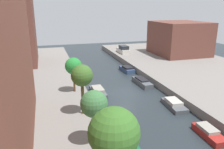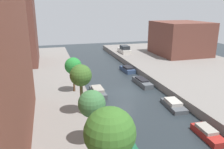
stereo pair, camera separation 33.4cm
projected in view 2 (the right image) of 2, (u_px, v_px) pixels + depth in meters
The scene contains 16 objects.
ground_plane at pixel (124, 93), 29.89m from camera, with size 84.00×84.00×0.00m, color #232B30.
quay_left at pixel (0, 102), 25.79m from camera, with size 20.00×64.00×1.00m, color gray.
quay_right at pixel (220, 80), 33.71m from camera, with size 20.00×64.00×1.00m, color gray.
apartment_tower_far at pixel (1, 0), 37.75m from camera, with size 10.00×10.12×22.05m, color brown.
low_block_right at pixel (180, 38), 48.16m from camera, with size 10.00×10.68×6.86m, color brown.
street_tree_0 at pixel (110, 133), 11.75m from camera, with size 2.77×2.77×5.07m.
street_tree_1 at pixel (92, 104), 16.38m from camera, with size 2.02×2.02×4.24m.
street_tree_2 at pixel (81, 76), 20.97m from camera, with size 2.05×2.05×4.88m.
street_tree_3 at pixel (73, 66), 26.88m from camera, with size 2.01×2.01×4.20m.
parked_car at pixel (124, 50), 50.39m from camera, with size 1.87×4.45×1.65m.
moored_boat_left_2 at pixel (112, 116), 22.85m from camera, with size 1.58×3.99×0.81m.
moored_boat_left_3 at pixel (98, 92), 29.25m from camera, with size 1.52×4.22×0.95m.
moored_boat_right_1 at pixel (208, 133), 19.73m from camera, with size 1.44×3.51×0.84m.
moored_boat_right_2 at pixel (174, 105), 25.52m from camera, with size 1.84×3.93×0.85m.
moored_boat_right_3 at pixel (142, 82), 32.93m from camera, with size 1.48×4.55×0.89m.
moored_boat_right_4 at pixel (127, 69), 39.53m from camera, with size 1.79×3.74×0.97m.
Camera 2 is at (-9.27, -26.38, 10.98)m, focal length 36.42 mm.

